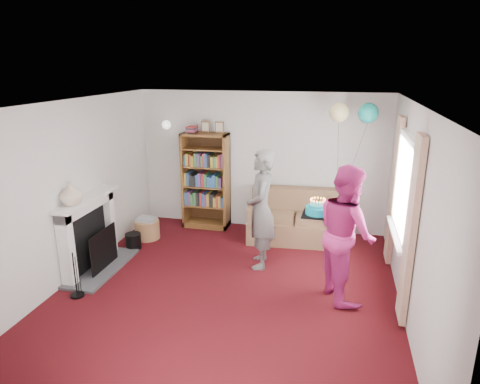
% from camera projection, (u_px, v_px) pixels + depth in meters
% --- Properties ---
extents(ground, '(5.00, 5.00, 0.00)m').
position_uv_depth(ground, '(227.00, 291.00, 5.80)').
color(ground, '#38080B').
rests_on(ground, ground).
extents(wall_back, '(4.50, 0.02, 2.50)m').
position_uv_depth(wall_back, '(261.00, 161.00, 7.78)').
color(wall_back, silver).
rests_on(wall_back, ground).
extents(wall_left, '(0.02, 5.00, 2.50)m').
position_uv_depth(wall_left, '(69.00, 192.00, 5.93)').
color(wall_left, silver).
rests_on(wall_left, ground).
extents(wall_right, '(0.02, 5.00, 2.50)m').
position_uv_depth(wall_right, '(414.00, 217.00, 4.96)').
color(wall_right, silver).
rests_on(wall_right, ground).
extents(ceiling, '(4.50, 5.00, 0.01)m').
position_uv_depth(ceiling, '(225.00, 103.00, 5.08)').
color(ceiling, white).
rests_on(ceiling, wall_back).
extents(fireplace, '(0.55, 1.80, 1.12)m').
position_uv_depth(fireplace, '(93.00, 237.00, 6.28)').
color(fireplace, '#3F3F42').
rests_on(fireplace, ground).
extents(window_bay, '(0.14, 2.02, 2.20)m').
position_uv_depth(window_bay, '(402.00, 205.00, 5.54)').
color(window_bay, white).
rests_on(window_bay, ground).
extents(wall_sconce, '(0.16, 0.23, 0.16)m').
position_uv_depth(wall_sconce, '(166.00, 125.00, 7.84)').
color(wall_sconce, gold).
rests_on(wall_sconce, ground).
extents(bookcase, '(0.84, 0.42, 1.98)m').
position_uv_depth(bookcase, '(206.00, 181.00, 7.91)').
color(bookcase, '#472B14').
rests_on(bookcase, ground).
extents(sofa, '(1.61, 0.85, 0.85)m').
position_uv_depth(sofa, '(296.00, 220.00, 7.49)').
color(sofa, brown).
rests_on(sofa, ground).
extents(wicker_basket, '(0.43, 0.43, 0.39)m').
position_uv_depth(wicker_basket, '(147.00, 229.00, 7.51)').
color(wicker_basket, '#A67D4D').
rests_on(wicker_basket, ground).
extents(person_striped, '(0.53, 0.71, 1.79)m').
position_uv_depth(person_striped, '(261.00, 209.00, 6.30)').
color(person_striped, black).
rests_on(person_striped, ground).
extents(person_magenta, '(0.96, 1.06, 1.78)m').
position_uv_depth(person_magenta, '(346.00, 233.00, 5.45)').
color(person_magenta, '#B1236A').
rests_on(person_magenta, ground).
extents(birthday_cake, '(0.39, 0.39, 0.22)m').
position_uv_depth(birthday_cake, '(318.00, 210.00, 5.68)').
color(birthday_cake, black).
rests_on(birthday_cake, ground).
extents(balloons, '(0.76, 0.35, 1.73)m').
position_uv_depth(balloons, '(354.00, 113.00, 6.68)').
color(balloons, '#3F3F3F').
rests_on(balloons, ground).
extents(mantel_vase, '(0.33, 0.33, 0.32)m').
position_uv_depth(mantel_vase, '(71.00, 193.00, 5.75)').
color(mantel_vase, beige).
rests_on(mantel_vase, fireplace).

